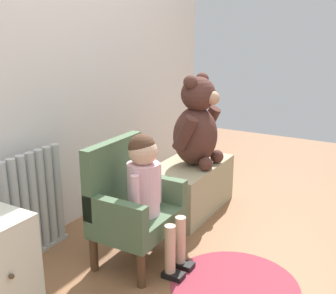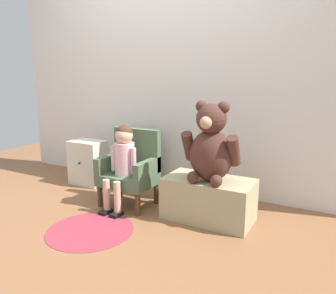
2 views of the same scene
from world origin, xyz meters
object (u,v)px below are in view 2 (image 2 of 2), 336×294
(child_armchair, at_px, (131,168))
(child_figure, at_px, (123,155))
(large_teddy_bear, at_px, (211,147))
(floor_rug, at_px, (90,230))
(low_bench, at_px, (208,199))
(small_dresser, at_px, (88,162))
(radiator, at_px, (141,157))

(child_armchair, height_order, child_figure, child_figure)
(large_teddy_bear, height_order, floor_rug, large_teddy_bear)
(low_bench, height_order, floor_rug, low_bench)
(small_dresser, xyz_separation_m, child_figure, (0.71, -0.35, 0.24))
(low_bench, distance_m, large_teddy_bear, 0.44)
(radiator, bearing_deg, low_bench, -26.75)
(child_armchair, relative_size, child_figure, 0.92)
(child_figure, bearing_deg, small_dresser, 153.96)
(child_figure, bearing_deg, radiator, 109.95)
(radiator, height_order, child_figure, child_figure)
(small_dresser, height_order, large_teddy_bear, large_teddy_bear)
(child_armchair, height_order, floor_rug, child_armchair)
(child_armchair, distance_m, large_teddy_bear, 0.80)
(radiator, distance_m, floor_rug, 1.16)
(radiator, bearing_deg, small_dresser, -152.56)
(large_teddy_bear, relative_size, floor_rug, 0.95)
(large_teddy_bear, bearing_deg, child_figure, -173.30)
(low_bench, distance_m, floor_rug, 0.94)
(child_armchair, height_order, low_bench, child_armchair)
(small_dresser, bearing_deg, large_teddy_bear, -10.06)
(small_dresser, relative_size, large_teddy_bear, 0.76)
(small_dresser, xyz_separation_m, floor_rug, (0.75, -0.83, -0.23))
(radiator, distance_m, large_teddy_bear, 1.14)
(large_teddy_bear, bearing_deg, low_bench, 120.21)
(small_dresser, distance_m, floor_rug, 1.14)
(low_bench, xyz_separation_m, floor_rug, (-0.69, -0.61, -0.16))
(child_armchair, bearing_deg, low_bench, 1.30)
(radiator, distance_m, low_bench, 1.07)
(radiator, relative_size, large_teddy_bear, 0.98)
(child_figure, distance_m, large_teddy_bear, 0.77)
(low_bench, height_order, large_teddy_bear, large_teddy_bear)
(small_dresser, bearing_deg, child_armchair, -18.56)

